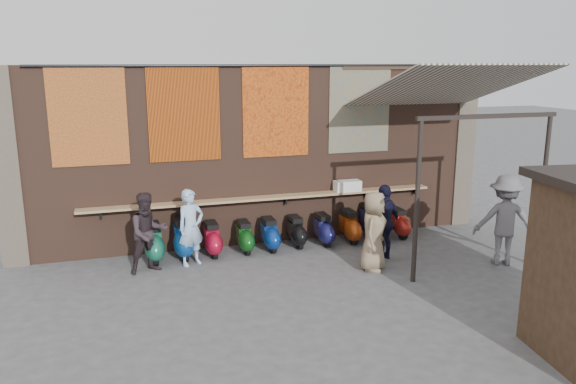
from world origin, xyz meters
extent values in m
plane|color=#474749|center=(0.00, 0.00, 0.00)|extent=(70.00, 70.00, 0.00)
cube|color=brown|center=(0.00, 2.70, 2.00)|extent=(10.00, 0.40, 4.00)
cube|color=#4C4238|center=(-5.20, 2.70, 2.00)|extent=(0.50, 0.50, 4.00)
cube|color=#4C4238|center=(5.20, 2.70, 2.00)|extent=(0.50, 0.50, 4.00)
cube|color=#9E7A51|center=(0.00, 2.33, 1.10)|extent=(8.00, 0.32, 0.05)
cube|color=white|center=(1.96, 2.30, 1.25)|extent=(0.61, 0.29, 0.25)
cube|color=maroon|center=(-3.60, 2.48, 3.00)|extent=(1.50, 0.02, 2.00)
cube|color=#EE5B0E|center=(-1.70, 2.48, 3.00)|extent=(1.50, 0.02, 2.00)
cube|color=#CA5B19|center=(0.30, 2.48, 3.00)|extent=(1.50, 0.02, 2.00)
cube|color=#22627D|center=(2.30, 2.48, 3.00)|extent=(1.50, 0.02, 2.00)
cylinder|color=black|center=(0.00, 2.47, 3.98)|extent=(9.50, 0.06, 0.06)
imported|color=#9FC3E7|center=(-1.77, 1.56, 0.79)|extent=(0.68, 0.57, 1.58)
imported|color=#2B2126|center=(-2.62, 1.40, 0.80)|extent=(0.92, 0.80, 1.61)
imported|color=black|center=(2.12, 0.68, 0.81)|extent=(1.01, 0.82, 1.61)
imported|color=slate|center=(4.32, -0.27, 0.93)|extent=(1.38, 1.13, 1.86)
imported|color=#846F54|center=(1.64, 0.20, 0.80)|extent=(0.88, 0.93, 1.60)
cube|color=beige|center=(3.50, 0.90, 3.55)|extent=(3.20, 3.28, 0.97)
cube|color=#33261C|center=(3.50, 2.49, 3.95)|extent=(3.30, 0.08, 0.12)
cube|color=black|center=(3.50, -0.60, 3.08)|extent=(3.00, 0.08, 0.08)
cylinder|color=black|center=(2.10, -0.60, 1.55)|extent=(0.09, 0.09, 3.10)
cylinder|color=black|center=(4.90, -0.60, 1.55)|extent=(0.09, 0.09, 3.10)
camera|label=1|loc=(-3.12, -9.42, 4.06)|focal=35.00mm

